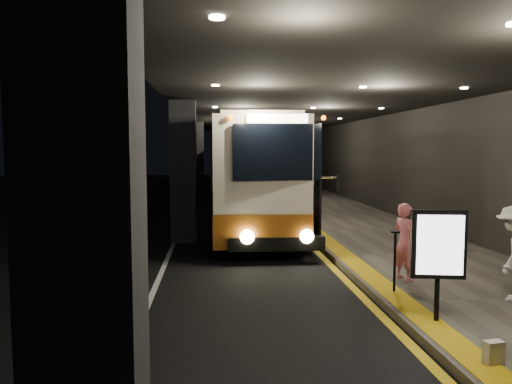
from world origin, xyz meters
name	(u,v)px	position (x,y,z in m)	size (l,w,h in m)	color
ground	(237,271)	(0.00, 0.00, 0.00)	(90.00, 90.00, 0.00)	black
lane_line_white	(177,236)	(-1.80, 5.00, 0.01)	(0.12, 50.00, 0.01)	silver
kerb_stripe_yellow	(299,234)	(2.35, 5.00, 0.01)	(0.18, 50.00, 0.01)	gold
sidewalk	(367,231)	(4.75, 5.00, 0.07)	(4.50, 50.00, 0.15)	#514C44
tactile_strip	(313,229)	(2.85, 5.00, 0.16)	(0.50, 50.00, 0.01)	gold
terminal_wall	(432,146)	(7.00, 5.00, 3.00)	(0.10, 50.00, 6.00)	black
support_columns	(183,172)	(-1.50, 4.00, 2.20)	(0.80, 24.80, 4.40)	black
canopy	(304,99)	(2.50, 5.00, 4.60)	(9.00, 50.00, 0.40)	black
coach_main	(257,179)	(1.00, 6.36, 1.81)	(3.18, 12.21, 3.77)	beige
coach_second	(240,172)	(0.89, 15.27, 1.66)	(2.47, 11.04, 3.46)	beige
passenger_boarding	(405,242)	(3.44, -1.71, 0.97)	(0.60, 0.39, 1.64)	#DB6677
bag_plain	(494,353)	(3.02, -5.84, 0.30)	(0.24, 0.14, 0.31)	silver
info_sign	(439,247)	(3.00, -4.22, 1.36)	(0.85, 0.25, 1.80)	black
stanchion_post	(395,262)	(2.92, -2.56, 0.74)	(0.05, 0.05, 1.17)	black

